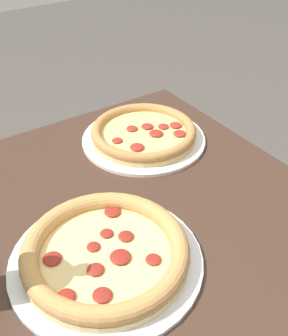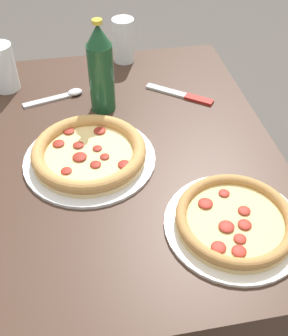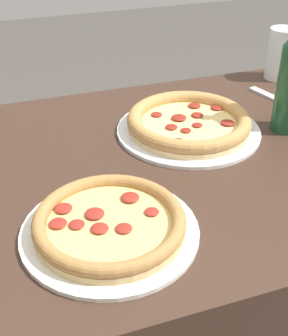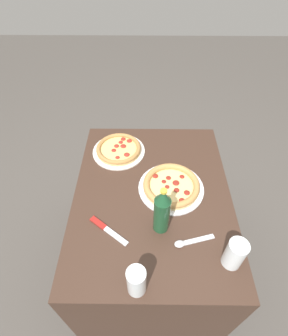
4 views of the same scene
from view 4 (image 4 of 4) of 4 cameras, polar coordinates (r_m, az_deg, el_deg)
The scene contains 9 objects.
ground_plane at distance 1.90m, azimuth 1.27°, elevation -19.34°, with size 8.00×8.00×0.00m, color #4C4742.
table at distance 1.57m, azimuth 1.50°, elevation -13.86°, with size 0.98×0.75×0.75m.
pizza_salami at distance 1.44m, azimuth -5.52°, elevation 4.08°, with size 0.29×0.29×0.04m.
pizza_veggie at distance 1.26m, azimuth 5.96°, elevation -3.87°, with size 0.32×0.32×0.04m.
glass_orange_juice at distance 1.08m, azimuth 19.10°, elevation -17.35°, with size 0.07×0.07×0.14m.
glass_water at distance 0.99m, azimuth -1.65°, elevation -23.56°, with size 0.07×0.07×0.14m.
beer_bottle at distance 1.05m, azimuth 3.93°, elevation -9.33°, with size 0.07×0.07×0.25m.
knife at distance 1.16m, azimuth -8.07°, elevation -13.09°, with size 0.14×0.18×0.01m.
spoon at distance 1.13m, azimuth 9.54°, elevation -15.61°, with size 0.07×0.17×0.02m.
Camera 4 is at (-0.76, 0.03, 1.74)m, focal length 28.00 mm.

